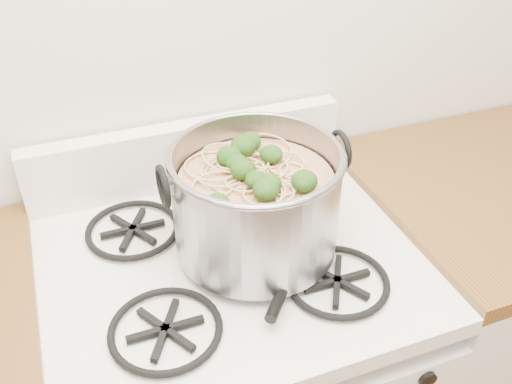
# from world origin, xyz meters

# --- Properties ---
(stock_pot) EXTENTS (0.37, 0.34, 0.23)m
(stock_pot) POSITION_xyz_m (0.06, 1.26, 1.03)
(stock_pot) COLOR gray
(stock_pot) RESTS_ON gas_range
(spatula) EXTENTS (0.42, 0.42, 0.02)m
(spatula) POSITION_xyz_m (0.17, 1.25, 0.94)
(spatula) COLOR black
(spatula) RESTS_ON gas_range
(glass_bowl) EXTENTS (0.14, 0.14, 0.03)m
(glass_bowl) POSITION_xyz_m (0.15, 1.52, 0.94)
(glass_bowl) COLOR white
(glass_bowl) RESTS_ON gas_range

